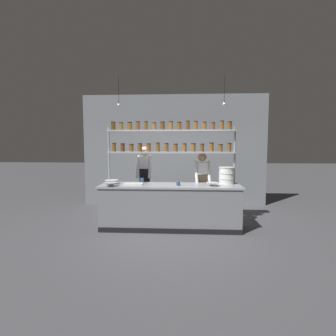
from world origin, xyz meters
TOP-DOWN VIEW (x-y plane):
  - ground_plane at (0.00, 0.00)m, footprint 40.00×40.00m
  - back_wall at (0.00, 2.26)m, footprint 5.32×0.12m
  - prep_counter at (0.00, -0.00)m, footprint 2.92×0.76m
  - spice_shelf_unit at (-0.01, 0.33)m, footprint 2.80×0.28m
  - chef_left at (-0.65, 0.82)m, footprint 0.38×0.31m
  - chef_center at (0.70, 0.55)m, footprint 0.39×0.31m
  - container_stack at (1.20, 0.21)m, footprint 0.34×0.34m
  - cutting_board at (-0.77, -0.00)m, footprint 0.40×0.26m
  - prep_bowl_near_left at (-1.18, -0.27)m, footprint 0.28×0.28m
  - prep_bowl_center_front at (0.86, -0.12)m, footprint 0.26×0.26m
  - prep_bowl_center_back at (-1.26, 0.07)m, footprint 0.29×0.29m
  - serving_cup_front at (0.17, -0.10)m, footprint 0.08×0.08m
  - serving_cup_by_board at (-0.63, 0.27)m, footprint 0.08×0.08m
  - pendant_light_row at (0.01, 0.00)m, footprint 2.21×0.07m

SIDE VIEW (x-z plane):
  - ground_plane at x=0.00m, z-range 0.00..0.00m
  - prep_counter at x=0.00m, z-range 0.00..0.92m
  - chef_center at x=0.70m, z-range 0.11..1.68m
  - cutting_board at x=-0.77m, z-range 0.92..0.94m
  - prep_bowl_center_front at x=0.86m, z-range 0.92..0.99m
  - prep_bowl_near_left at x=-1.18m, z-range 0.92..1.00m
  - prep_bowl_center_back at x=-1.26m, z-range 0.92..1.00m
  - serving_cup_front at x=0.17m, z-range 0.92..1.00m
  - serving_cup_by_board at x=-0.63m, z-range 0.92..1.02m
  - chef_left at x=-0.65m, z-range 0.14..1.85m
  - container_stack at x=1.20m, z-range 0.92..1.28m
  - back_wall at x=0.00m, z-range 0.00..3.19m
  - spice_shelf_unit at x=-0.01m, z-range 0.67..2.94m
  - pendant_light_row at x=0.01m, z-range 2.28..2.90m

